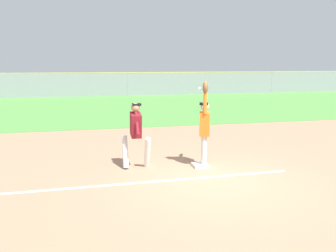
{
  "coord_description": "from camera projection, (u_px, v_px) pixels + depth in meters",
  "views": [
    {
      "loc": [
        -2.59,
        -7.05,
        2.71
      ],
      "look_at": [
        -0.74,
        1.46,
        1.05
      ],
      "focal_mm": 35.2,
      "sensor_mm": 36.0,
      "label": 1
    }
  ],
  "objects": [
    {
      "name": "parked_car_silver",
      "position": [
        175.0,
        84.0,
        33.2
      ],
      "size": [
        4.47,
        2.26,
        1.25
      ],
      "rotation": [
        0.0,
        0.0,
        -0.04
      ],
      "color": "#B7B7BC",
      "rests_on": "ground_plane"
    },
    {
      "name": "chalk_foul_line",
      "position": [
        35.0,
        191.0,
        7.08
      ],
      "size": [
        12.0,
        0.28,
        0.01
      ],
      "primitive_type": "cube",
      "rotation": [
        0.0,
        0.0,
        0.02
      ],
      "color": "white",
      "rests_on": "ground_plane"
    },
    {
      "name": "outfield_grass",
      "position": [
        138.0,
        106.0,
        21.2
      ],
      "size": [
        53.88,
        14.46,
        0.01
      ],
      "primitive_type": "cube",
      "color": "#549342",
      "rests_on": "ground_plane"
    },
    {
      "name": "first_base",
      "position": [
        200.0,
        165.0,
        8.78
      ],
      "size": [
        0.39,
        0.39,
        0.08
      ],
      "primitive_type": "cube",
      "rotation": [
        0.0,
        0.0,
        0.04
      ],
      "color": "white",
      "rests_on": "ground_plane"
    },
    {
      "name": "parked_car_tan",
      "position": [
        119.0,
        85.0,
        32.28
      ],
      "size": [
        4.44,
        2.19,
        1.25
      ],
      "rotation": [
        0.0,
        0.0,
        0.02
      ],
      "color": "tan",
      "rests_on": "ground_plane"
    },
    {
      "name": "ground_plane",
      "position": [
        212.0,
        179.0,
        7.82
      ],
      "size": [
        70.71,
        70.71,
        0.0
      ],
      "primitive_type": "plane",
      "color": "tan"
    },
    {
      "name": "runner",
      "position": [
        136.0,
        131.0,
        8.52
      ],
      "size": [
        0.71,
        0.84,
        1.72
      ],
      "rotation": [
        0.0,
        0.0,
        0.01
      ],
      "color": "white",
      "rests_on": "ground_plane"
    },
    {
      "name": "outfield_fence",
      "position": [
        127.0,
        84.0,
        27.96
      ],
      "size": [
        53.96,
        0.08,
        1.98
      ],
      "color": "#93999E",
      "rests_on": "ground_plane"
    },
    {
      "name": "fielder",
      "position": [
        204.0,
        125.0,
        8.63
      ],
      "size": [
        0.4,
        0.88,
        2.28
      ],
      "rotation": [
        0.0,
        0.0,
        2.82
      ],
      "color": "silver",
      "rests_on": "ground_plane"
    },
    {
      "name": "baseball",
      "position": [
        200.0,
        89.0,
        8.34
      ],
      "size": [
        0.07,
        0.07,
        0.07
      ],
      "primitive_type": "sphere",
      "color": "white"
    },
    {
      "name": "parked_car_blue",
      "position": [
        54.0,
        85.0,
        30.96
      ],
      "size": [
        4.43,
        2.17,
        1.25
      ],
      "rotation": [
        0.0,
        0.0,
        0.02
      ],
      "color": "#23389E",
      "rests_on": "ground_plane"
    }
  ]
}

